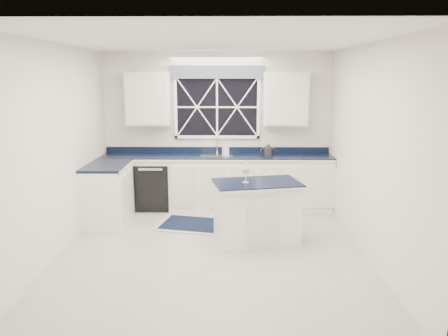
{
  "coord_description": "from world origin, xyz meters",
  "views": [
    {
      "loc": [
        0.22,
        -5.47,
        2.29
      ],
      "look_at": [
        0.15,
        0.4,
        1.05
      ],
      "focal_mm": 35.0,
      "sensor_mm": 36.0,
      "label": 1
    }
  ],
  "objects_px": {
    "dishwasher": "(154,185)",
    "faucet": "(217,144)",
    "kettle": "(268,150)",
    "wine_glass": "(246,170)",
    "island": "(257,212)",
    "soap_bottle": "(225,148)"
  },
  "relations": [
    {
      "from": "dishwasher",
      "to": "soap_bottle",
      "type": "relative_size",
      "value": 3.89
    },
    {
      "from": "soap_bottle",
      "to": "wine_glass",
      "type": "bearing_deg",
      "value": -80.56
    },
    {
      "from": "island",
      "to": "kettle",
      "type": "relative_size",
      "value": 4.84
    },
    {
      "from": "faucet",
      "to": "island",
      "type": "height_order",
      "value": "faucet"
    },
    {
      "from": "island",
      "to": "soap_bottle",
      "type": "relative_size",
      "value": 6.05
    },
    {
      "from": "dishwasher",
      "to": "faucet",
      "type": "distance_m",
      "value": 1.31
    },
    {
      "from": "dishwasher",
      "to": "island",
      "type": "relative_size",
      "value": 0.64
    },
    {
      "from": "dishwasher",
      "to": "faucet",
      "type": "relative_size",
      "value": 2.72
    },
    {
      "from": "kettle",
      "to": "wine_glass",
      "type": "relative_size",
      "value": 1.03
    },
    {
      "from": "soap_bottle",
      "to": "dishwasher",
      "type": "bearing_deg",
      "value": -174.3
    },
    {
      "from": "faucet",
      "to": "wine_glass",
      "type": "bearing_deg",
      "value": -76.4
    },
    {
      "from": "wine_glass",
      "to": "soap_bottle",
      "type": "bearing_deg",
      "value": 99.44
    },
    {
      "from": "dishwasher",
      "to": "island",
      "type": "xyz_separation_m",
      "value": [
        1.7,
        -1.6,
        0.02
      ]
    },
    {
      "from": "dishwasher",
      "to": "faucet",
      "type": "height_order",
      "value": "faucet"
    },
    {
      "from": "faucet",
      "to": "wine_glass",
      "type": "relative_size",
      "value": 1.18
    },
    {
      "from": "faucet",
      "to": "kettle",
      "type": "xyz_separation_m",
      "value": [
        0.88,
        -0.19,
        -0.07
      ]
    },
    {
      "from": "faucet",
      "to": "island",
      "type": "xyz_separation_m",
      "value": [
        0.6,
        -1.79,
        -0.66
      ]
    },
    {
      "from": "island",
      "to": "kettle",
      "type": "bearing_deg",
      "value": 68.08
    },
    {
      "from": "dishwasher",
      "to": "kettle",
      "type": "relative_size",
      "value": 3.11
    },
    {
      "from": "dishwasher",
      "to": "faucet",
      "type": "xyz_separation_m",
      "value": [
        1.1,
        0.19,
        0.69
      ]
    },
    {
      "from": "kettle",
      "to": "soap_bottle",
      "type": "height_order",
      "value": "soap_bottle"
    },
    {
      "from": "island",
      "to": "soap_bottle",
      "type": "bearing_deg",
      "value": 92.64
    }
  ]
}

